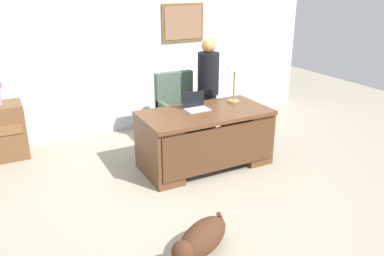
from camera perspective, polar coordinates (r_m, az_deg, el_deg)
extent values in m
plane|color=#9E937F|center=(4.68, 1.25, -9.87)|extent=(12.00, 12.00, 0.00)
cube|color=silver|center=(6.51, -9.99, 11.29)|extent=(7.00, 0.12, 2.70)
cube|color=brown|center=(6.78, -1.34, 15.11)|extent=(0.76, 0.03, 0.62)
cube|color=#8C6447|center=(6.76, -1.26, 15.09)|extent=(0.68, 0.01, 0.54)
cube|color=brown|center=(5.14, 1.93, 2.19)|extent=(1.71, 0.88, 0.05)
cube|color=brown|center=(5.01, -4.87, -3.17)|extent=(0.36, 0.82, 0.72)
cube|color=brown|center=(5.62, 7.88, -0.56)|extent=(0.36, 0.82, 0.72)
cube|color=#4E2F1C|center=(4.94, 4.22, -3.01)|extent=(1.61, 0.04, 0.58)
cube|color=#475B4C|center=(5.97, -1.60, 1.00)|extent=(0.60, 0.58, 0.18)
cylinder|color=black|center=(6.05, -1.58, -1.05)|extent=(0.10, 0.10, 0.28)
cylinder|color=black|center=(6.09, -1.57, -2.06)|extent=(0.52, 0.52, 0.05)
cube|color=#475B4C|center=(6.05, -2.64, 5.26)|extent=(0.60, 0.12, 0.62)
cube|color=#475B4C|center=(5.80, -3.93, 2.45)|extent=(0.08, 0.50, 0.22)
cube|color=#475B4C|center=(6.01, 0.61, 3.18)|extent=(0.08, 0.50, 0.22)
cylinder|color=#262323|center=(6.09, 2.29, 1.54)|extent=(0.26, 0.26, 0.77)
cylinder|color=black|center=(5.89, 2.39, 7.93)|extent=(0.32, 0.32, 0.62)
sphere|color=tan|center=(5.82, 2.45, 11.94)|extent=(0.21, 0.21, 0.21)
ellipsoid|color=#472819|center=(3.77, 1.63, -15.64)|extent=(0.70, 0.55, 0.30)
sphere|color=#472819|center=(3.54, -1.38, -17.60)|extent=(0.20, 0.20, 0.20)
cylinder|color=#472819|center=(3.98, 4.26, -13.16)|extent=(0.15, 0.11, 0.21)
cube|color=#B2B5BA|center=(5.18, 0.74, 2.72)|extent=(0.32, 0.22, 0.01)
cube|color=black|center=(5.23, 0.20, 4.21)|extent=(0.32, 0.01, 0.21)
cylinder|color=#9E8447|center=(5.56, 6.06, 3.92)|extent=(0.16, 0.16, 0.02)
cylinder|color=#9E8447|center=(5.50, 6.15, 6.20)|extent=(0.02, 0.02, 0.43)
cone|color=silver|center=(5.43, 6.27, 9.33)|extent=(0.22, 0.22, 0.18)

